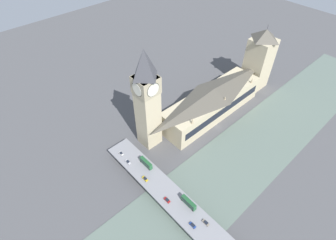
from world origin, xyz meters
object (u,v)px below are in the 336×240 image
(parliament_hall, at_px, (212,102))
(clock_tower, at_px, (147,99))
(victoria_tower, at_px, (259,59))
(car_southbound_lead, at_px, (193,225))
(car_northbound_mid, at_px, (206,223))
(double_decker_bus_rear, at_px, (146,163))
(car_southbound_mid, at_px, (145,179))
(car_northbound_tail, at_px, (128,162))
(road_bridge, at_px, (182,208))
(car_southbound_tail, at_px, (167,200))
(car_southbound_extra, at_px, (121,153))
(double_decker_bus_mid, at_px, (189,202))

(parliament_hall, height_order, clock_tower, clock_tower)
(victoria_tower, bearing_deg, parliament_hall, 90.05)
(car_southbound_lead, bearing_deg, victoria_tower, -67.95)
(parliament_hall, bearing_deg, clock_tower, 79.27)
(car_northbound_mid, bearing_deg, double_decker_bus_rear, -0.47)
(victoria_tower, xyz_separation_m, double_decker_bus_rear, (-8.88, 139.53, -19.27))
(clock_tower, relative_size, car_southbound_mid, 17.04)
(parliament_hall, xyz_separation_m, car_southbound_lead, (-59.32, 84.93, -6.23))
(victoria_tower, xyz_separation_m, car_northbound_tail, (1.49, 147.45, -21.25))
(victoria_tower, relative_size, road_bridge, 0.45)
(car_northbound_tail, relative_size, car_southbound_lead, 1.05)
(car_northbound_tail, bearing_deg, car_southbound_tail, -179.02)
(car_southbound_lead, xyz_separation_m, car_southbound_extra, (70.11, 0.01, 0.00))
(car_southbound_lead, bearing_deg, road_bridge, -15.37)
(car_southbound_mid, bearing_deg, car_southbound_tail, -178.79)
(victoria_tower, bearing_deg, car_southbound_lead, 112.05)
(double_decker_bus_rear, distance_m, car_northbound_mid, 54.55)
(car_southbound_lead, bearing_deg, car_southbound_mid, 0.87)
(victoria_tower, relative_size, car_southbound_extra, 15.41)
(car_northbound_mid, relative_size, car_southbound_mid, 0.97)
(parliament_hall, relative_size, victoria_tower, 1.58)
(car_southbound_mid, distance_m, car_southbound_extra, 27.87)
(car_northbound_mid, distance_m, car_southbound_lead, 7.72)
(clock_tower, xyz_separation_m, double_decker_bus_mid, (-59.76, 18.88, -33.16))
(victoria_tower, xyz_separation_m, car_southbound_mid, (-17.13, 147.22, -21.24))
(car_southbound_tail, bearing_deg, car_southbound_lead, -179.45)
(double_decker_bus_mid, height_order, car_southbound_lead, double_decker_bus_mid)
(road_bridge, distance_m, double_decker_bus_mid, 5.85)
(car_northbound_tail, distance_m, car_southbound_extra, 9.28)
(double_decker_bus_rear, bearing_deg, clock_tower, -44.13)
(road_bridge, bearing_deg, double_decker_bus_mid, -109.56)
(car_northbound_mid, xyz_separation_m, car_northbound_tail, (64.88, 7.48, 0.08))
(double_decker_bus_rear, xyz_separation_m, car_southbound_extra, (19.61, 7.05, -2.00))
(car_northbound_mid, bearing_deg, car_northbound_tail, 6.58)
(victoria_tower, height_order, car_northbound_tail, victoria_tower)
(car_southbound_mid, xyz_separation_m, car_southbound_extra, (27.86, -0.64, -0.03))
(car_northbound_tail, bearing_deg, car_southbound_lead, -179.17)
(road_bridge, xyz_separation_m, car_northbound_mid, (-16.14, -3.27, 1.83))
(car_southbound_extra, bearing_deg, car_southbound_mid, 178.69)
(victoria_tower, relative_size, double_decker_bus_mid, 5.55)
(victoria_tower, xyz_separation_m, double_decker_bus_mid, (-48.72, 139.08, -19.31))
(road_bridge, relative_size, double_decker_bus_rear, 12.46)
(parliament_hall, height_order, road_bridge, parliament_hall)
(double_decker_bus_mid, relative_size, double_decker_bus_rear, 1.00)
(car_northbound_mid, relative_size, car_northbound_tail, 1.01)
(car_southbound_tail, distance_m, car_southbound_extra, 48.76)
(car_southbound_lead, distance_m, car_southbound_tail, 21.35)
(double_decker_bus_rear, bearing_deg, parliament_hall, -83.54)
(double_decker_bus_rear, xyz_separation_m, car_northbound_tail, (10.37, 7.93, -1.97))
(double_decker_bus_rear, height_order, car_southbound_tail, double_decker_bus_rear)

